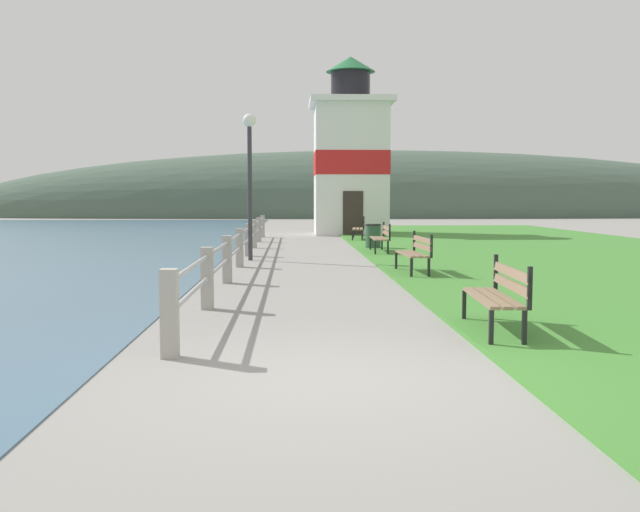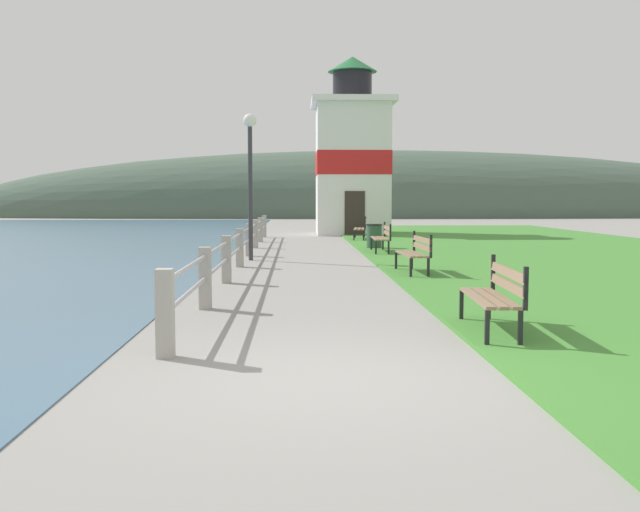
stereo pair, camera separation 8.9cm
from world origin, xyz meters
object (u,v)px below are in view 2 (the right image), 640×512
object	(u,v)px
lighthouse	(352,158)
lamp_post	(250,159)
park_bench_far	(383,236)
trash_bin	(374,237)
park_bench_midway	(415,251)
park_bench_by_lighthouse	(361,227)
park_bench_near	(496,292)

from	to	relation	value
lighthouse	lamp_post	world-z (taller)	lighthouse
park_bench_far	trash_bin	distance (m)	1.82
park_bench_midway	park_bench_far	world-z (taller)	same
park_bench_far	park_bench_by_lighthouse	size ratio (longest dim) A/B	1.02
lamp_post	park_bench_far	bearing A→B (deg)	28.99
trash_bin	lamp_post	xyz separation A→B (m)	(-3.81, -3.96, 2.31)
park_bench_near	lighthouse	xyz separation A→B (m)	(0.13, 24.65, 2.99)
park_bench_midway	lamp_post	world-z (taller)	lamp_post
park_bench_near	lighthouse	bearing A→B (deg)	-86.75
park_bench_midway	lighthouse	world-z (taller)	lighthouse
park_bench_midway	park_bench_far	distance (m)	6.04
park_bench_near	trash_bin	distance (m)	14.74
park_bench_by_lighthouse	trash_bin	distance (m)	4.88
lamp_post	park_bench_midway	bearing A→B (deg)	-45.20
park_bench_near	lamp_post	bearing A→B (deg)	-67.45
trash_bin	park_bench_midway	bearing A→B (deg)	-89.59
park_bench_by_lighthouse	trash_bin	size ratio (longest dim) A/B	2.27
park_bench_midway	park_bench_by_lighthouse	world-z (taller)	same
lighthouse	lamp_post	xyz separation A→B (m)	(-3.84, -13.87, -0.79)
lamp_post	trash_bin	bearing A→B (deg)	46.13
trash_bin	park_bench_by_lighthouse	bearing A→B (deg)	89.69
park_bench_by_lighthouse	lamp_post	size ratio (longest dim) A/B	0.48
trash_bin	park_bench_far	bearing A→B (deg)	-88.12
park_bench_midway	trash_bin	world-z (taller)	park_bench_midway
park_bench_near	lighthouse	world-z (taller)	lighthouse
park_bench_midway	park_bench_by_lighthouse	size ratio (longest dim) A/B	0.92
park_bench_far	lamp_post	bearing A→B (deg)	30.83
park_bench_by_lighthouse	trash_bin	xyz separation A→B (m)	(-0.03, -4.88, -0.12)
park_bench_near	park_bench_by_lighthouse	bearing A→B (deg)	-86.81
park_bench_near	park_bench_by_lighthouse	xyz separation A→B (m)	(0.12, 19.62, 0.00)
park_bench_far	trash_bin	xyz separation A→B (m)	(-0.06, 1.82, -0.12)
park_bench_near	park_bench_midway	bearing A→B (deg)	-87.74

